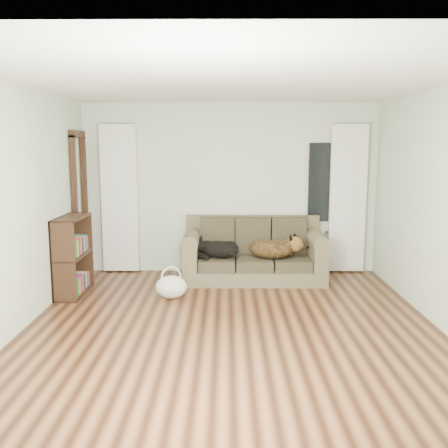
{
  "coord_description": "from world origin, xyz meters",
  "views": [
    {
      "loc": [
        -0.05,
        -5.19,
        1.96
      ],
      "look_at": [
        -0.09,
        1.6,
        0.89
      ],
      "focal_mm": 40.0,
      "sensor_mm": 36.0,
      "label": 1
    }
  ],
  "objects_px": {
    "tote_bag": "(171,286)",
    "bookshelf": "(73,257)",
    "dog_shepherd": "(274,248)",
    "sofa": "(254,250)",
    "dog_black_lab": "(217,249)"
  },
  "relations": [
    {
      "from": "sofa",
      "to": "dog_shepherd",
      "type": "relative_size",
      "value": 3.14
    },
    {
      "from": "sofa",
      "to": "bookshelf",
      "type": "xyz_separation_m",
      "value": [
        -2.44,
        -0.73,
        0.05
      ]
    },
    {
      "from": "dog_shepherd",
      "to": "sofa",
      "type": "bearing_deg",
      "value": -4.29
    },
    {
      "from": "sofa",
      "to": "dog_black_lab",
      "type": "bearing_deg",
      "value": -172.13
    },
    {
      "from": "tote_bag",
      "to": "bookshelf",
      "type": "bearing_deg",
      "value": 171.55
    },
    {
      "from": "dog_shepherd",
      "to": "tote_bag",
      "type": "height_order",
      "value": "dog_shepherd"
    },
    {
      "from": "dog_shepherd",
      "to": "dog_black_lab",
      "type": "bearing_deg",
      "value": 13.23
    },
    {
      "from": "dog_shepherd",
      "to": "bookshelf",
      "type": "height_order",
      "value": "bookshelf"
    },
    {
      "from": "dog_black_lab",
      "to": "dog_shepherd",
      "type": "xyz_separation_m",
      "value": [
        0.82,
        -0.02,
        0.01
      ]
    },
    {
      "from": "sofa",
      "to": "dog_black_lab",
      "type": "distance_m",
      "value": 0.55
    },
    {
      "from": "tote_bag",
      "to": "sofa",
      "type": "bearing_deg",
      "value": 39.62
    },
    {
      "from": "dog_black_lab",
      "to": "dog_shepherd",
      "type": "relative_size",
      "value": 0.91
    },
    {
      "from": "tote_bag",
      "to": "bookshelf",
      "type": "height_order",
      "value": "bookshelf"
    },
    {
      "from": "sofa",
      "to": "dog_black_lab",
      "type": "relative_size",
      "value": 3.44
    },
    {
      "from": "dog_black_lab",
      "to": "tote_bag",
      "type": "relative_size",
      "value": 1.44
    }
  ]
}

